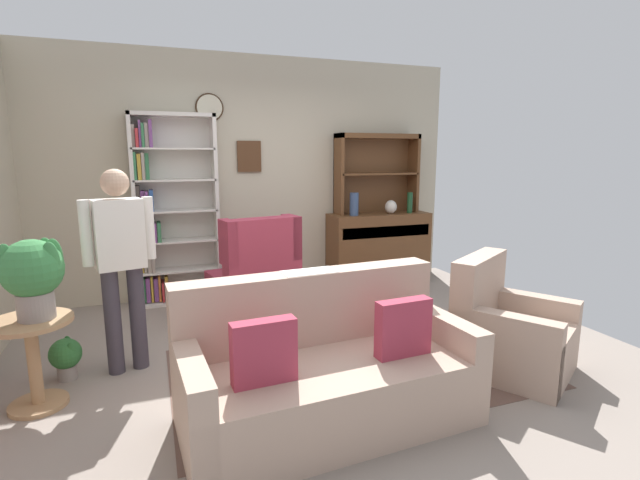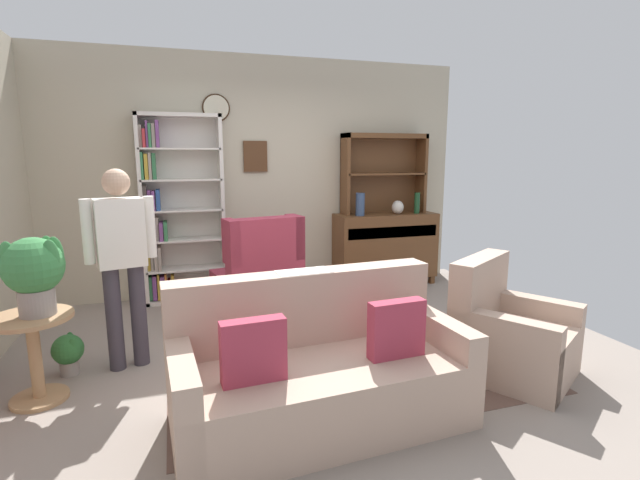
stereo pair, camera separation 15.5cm
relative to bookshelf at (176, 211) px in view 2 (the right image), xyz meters
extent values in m
cube|color=gray|center=(1.04, -1.94, -1.04)|extent=(5.40, 4.60, 0.02)
cube|color=#BCB299|center=(1.04, 0.19, 0.37)|extent=(5.00, 0.06, 2.80)
cylinder|color=beige|center=(0.50, 0.14, 1.15)|extent=(0.28, 0.03, 0.28)
torus|color=#382314|center=(0.50, 0.14, 1.15)|extent=(0.31, 0.02, 0.31)
cube|color=#4C2D19|center=(0.94, 0.14, 0.61)|extent=(0.28, 0.03, 0.36)
cube|color=brown|center=(1.24, -2.24, -1.03)|extent=(2.76, 1.69, 0.01)
cube|color=silver|center=(-0.35, -0.01, 0.02)|extent=(0.04, 0.30, 2.10)
cube|color=silver|center=(0.51, -0.01, 0.02)|extent=(0.04, 0.30, 2.10)
cube|color=silver|center=(0.08, -0.01, 1.05)|extent=(0.90, 0.30, 0.04)
cube|color=silver|center=(0.08, -0.01, -1.01)|extent=(0.90, 0.30, 0.04)
cube|color=silver|center=(0.08, 0.13, 0.02)|extent=(0.90, 0.01, 2.10)
cube|color=silver|center=(0.08, -0.01, -0.66)|extent=(0.86, 0.30, 0.02)
cube|color=#337247|center=(-0.31, -0.03, -0.85)|extent=(0.03, 0.13, 0.27)
cube|color=#723F7F|center=(-0.27, -0.03, -0.85)|extent=(0.04, 0.16, 0.28)
cube|color=gold|center=(-0.23, -0.03, -0.84)|extent=(0.02, 0.17, 0.29)
cube|color=#723F7F|center=(-0.19, -0.03, -0.85)|extent=(0.04, 0.15, 0.26)
cube|color=#CC7233|center=(-0.15, -0.03, -0.84)|extent=(0.02, 0.16, 0.29)
cube|color=#B22D33|center=(-0.11, -0.03, -0.88)|extent=(0.02, 0.24, 0.21)
cube|color=gold|center=(-0.07, -0.03, -0.85)|extent=(0.04, 0.12, 0.27)
cube|color=silver|center=(0.08, -0.01, -0.32)|extent=(0.86, 0.30, 0.02)
cube|color=gold|center=(-0.31, -0.03, -0.51)|extent=(0.03, 0.11, 0.28)
cube|color=gray|center=(-0.28, -0.03, -0.53)|extent=(0.03, 0.15, 0.24)
cube|color=gray|center=(-0.24, -0.03, -0.55)|extent=(0.04, 0.21, 0.19)
cube|color=gray|center=(-0.20, -0.03, -0.52)|extent=(0.03, 0.24, 0.26)
cube|color=silver|center=(0.08, -0.01, 0.02)|extent=(0.86, 0.30, 0.02)
cube|color=#B22D33|center=(-0.32, -0.03, -0.22)|extent=(0.02, 0.17, 0.19)
cube|color=#284C8C|center=(-0.29, -0.03, -0.20)|extent=(0.03, 0.23, 0.22)
cube|color=#723F7F|center=(-0.25, -0.03, -0.20)|extent=(0.03, 0.11, 0.22)
cube|color=gray|center=(-0.21, -0.03, -0.18)|extent=(0.04, 0.15, 0.26)
cube|color=#723F7F|center=(-0.16, -0.03, -0.21)|extent=(0.04, 0.23, 0.20)
cube|color=#337247|center=(-0.12, -0.03, -0.21)|extent=(0.04, 0.23, 0.21)
cube|color=silver|center=(0.08, -0.01, 0.35)|extent=(0.86, 0.30, 0.02)
cube|color=#3F3833|center=(-0.31, -0.03, 0.16)|extent=(0.04, 0.17, 0.28)
cube|color=#723F7F|center=(-0.27, -0.03, 0.14)|extent=(0.04, 0.14, 0.22)
cube|color=#723F7F|center=(-0.22, -0.03, 0.13)|extent=(0.03, 0.23, 0.21)
cube|color=#284C8C|center=(-0.18, -0.03, 0.14)|extent=(0.04, 0.20, 0.23)
cube|color=silver|center=(0.08, -0.01, 0.69)|extent=(0.86, 0.30, 0.02)
cube|color=#337247|center=(-0.31, -0.03, 0.51)|extent=(0.03, 0.21, 0.29)
cube|color=gold|center=(-0.27, -0.03, 0.50)|extent=(0.04, 0.18, 0.27)
cube|color=gray|center=(-0.24, -0.03, 0.50)|extent=(0.03, 0.21, 0.28)
cube|color=#337247|center=(-0.20, -0.03, 0.50)|extent=(0.04, 0.10, 0.28)
cube|color=gray|center=(-0.31, -0.03, 0.82)|extent=(0.03, 0.16, 0.24)
cube|color=#B22D33|center=(-0.28, -0.03, 0.80)|extent=(0.03, 0.23, 0.20)
cube|color=#723F7F|center=(-0.25, -0.03, 0.84)|extent=(0.02, 0.18, 0.28)
cube|color=#337247|center=(-0.22, -0.03, 0.82)|extent=(0.03, 0.19, 0.25)
cube|color=gray|center=(-0.18, -0.03, 0.83)|extent=(0.04, 0.16, 0.25)
cube|color=#723F7F|center=(-0.14, -0.03, 0.84)|extent=(0.03, 0.19, 0.29)
cube|color=brown|center=(2.56, -0.08, -0.52)|extent=(1.30, 0.45, 0.82)
cube|color=brown|center=(1.96, -0.26, -0.98)|extent=(0.06, 0.06, 0.10)
cube|color=brown|center=(3.16, -0.26, -0.98)|extent=(0.06, 0.06, 0.10)
cube|color=brown|center=(1.96, 0.09, -0.98)|extent=(0.06, 0.06, 0.10)
cube|color=brown|center=(3.16, 0.09, -0.98)|extent=(0.06, 0.06, 0.10)
cube|color=#492C18|center=(2.56, -0.30, -0.32)|extent=(1.20, 0.01, 0.14)
cube|color=brown|center=(2.03, 0.00, 0.39)|extent=(0.04, 0.26, 1.00)
cube|color=brown|center=(3.09, 0.00, 0.39)|extent=(0.04, 0.26, 1.00)
cube|color=brown|center=(2.56, 0.00, 0.86)|extent=(1.10, 0.26, 0.06)
cube|color=brown|center=(2.56, 0.00, 0.39)|extent=(1.06, 0.26, 0.02)
cube|color=brown|center=(2.56, 0.12, 0.39)|extent=(1.10, 0.01, 1.00)
cylinder|color=#33476B|center=(2.17, -0.17, 0.03)|extent=(0.11, 0.11, 0.28)
ellipsoid|color=beige|center=(2.69, -0.15, -0.03)|extent=(0.15, 0.15, 0.17)
cylinder|color=#194223|center=(2.95, -0.17, 0.02)|extent=(0.07, 0.07, 0.27)
cube|color=tan|center=(0.79, -2.88, -0.82)|extent=(1.85, 0.96, 0.42)
cube|color=tan|center=(0.77, -2.55, -0.37)|extent=(1.81, 0.31, 0.48)
cube|color=tan|center=(-0.04, -2.93, -0.73)|extent=(0.19, 0.86, 0.60)
cube|color=tan|center=(1.62, -2.83, -0.73)|extent=(0.19, 0.86, 0.60)
cube|color=#A33347|center=(0.35, -3.02, -0.43)|extent=(0.37, 0.12, 0.36)
cube|color=#A33347|center=(1.25, -2.97, -0.43)|extent=(0.37, 0.12, 0.36)
cube|color=white|center=(0.77, -2.55, -0.13)|extent=(0.37, 0.20, 0.00)
cube|color=tan|center=(2.39, -2.71, -0.83)|extent=(1.05, 1.06, 0.40)
cube|color=tan|center=(2.23, -2.45, -0.39)|extent=(0.73, 0.55, 0.48)
cube|color=tan|center=(2.13, -2.87, -0.76)|extent=(0.53, 0.74, 0.55)
cube|color=tan|center=(2.65, -2.55, -0.76)|extent=(0.53, 0.74, 0.55)
cube|color=#A33347|center=(0.77, -0.66, -0.82)|extent=(0.92, 0.93, 0.42)
cube|color=#A33347|center=(0.83, -0.95, -0.30)|extent=(0.80, 0.34, 0.63)
cube|color=#A33347|center=(1.16, -0.85, -0.21)|extent=(0.15, 0.29, 0.44)
cube|color=#A33347|center=(0.49, -0.98, -0.21)|extent=(0.15, 0.29, 0.44)
cylinder|color=#A87F56|center=(-0.97, -2.03, -0.44)|extent=(0.52, 0.52, 0.03)
cylinder|color=#A87F56|center=(-0.97, -2.03, -0.75)|extent=(0.08, 0.08, 0.58)
cylinder|color=#A87F56|center=(-0.97, -2.03, -1.02)|extent=(0.36, 0.36, 0.03)
cylinder|color=gray|center=(-0.92, -2.03, -0.34)|extent=(0.22, 0.22, 0.18)
sphere|color=#387F42|center=(-0.92, -2.03, -0.09)|extent=(0.38, 0.38, 0.38)
ellipsoid|color=#387F42|center=(-1.05, -2.07, -0.05)|extent=(0.11, 0.07, 0.27)
ellipsoid|color=#387F42|center=(-0.80, -2.08, -0.05)|extent=(0.11, 0.07, 0.27)
ellipsoid|color=#387F42|center=(-0.86, -1.91, -0.05)|extent=(0.11, 0.07, 0.27)
ellipsoid|color=#387F42|center=(-0.80, -1.97, -0.05)|extent=(0.11, 0.07, 0.27)
cylinder|color=gray|center=(-0.85, -1.67, -0.98)|extent=(0.13, 0.13, 0.11)
sphere|color=#2D6B33|center=(-0.85, -1.67, -0.83)|extent=(0.23, 0.23, 0.23)
ellipsoid|color=#2D6B33|center=(-0.80, -1.73, -0.81)|extent=(0.07, 0.04, 0.16)
ellipsoid|color=#2D6B33|center=(-0.84, -1.59, -0.81)|extent=(0.07, 0.04, 0.16)
cylinder|color=#38333D|center=(-0.51, -1.68, -0.62)|extent=(0.15, 0.15, 0.82)
cylinder|color=#38333D|center=(-0.33, -1.64, -0.62)|extent=(0.15, 0.15, 0.82)
cube|color=silver|center=(-0.42, -1.66, 0.05)|extent=(0.38, 0.28, 0.52)
sphere|color=tan|center=(-0.42, -1.66, 0.43)|extent=(0.24, 0.24, 0.20)
cylinder|color=silver|center=(-0.63, -1.71, 0.07)|extent=(0.10, 0.10, 0.48)
cylinder|color=silver|center=(-0.21, -1.60, 0.07)|extent=(0.10, 0.10, 0.48)
cube|color=brown|center=(0.77, -1.86, -0.63)|extent=(0.80, 0.50, 0.03)
cube|color=brown|center=(0.40, -2.08, -0.84)|extent=(0.05, 0.05, 0.39)
cube|color=brown|center=(1.14, -2.08, -0.84)|extent=(0.05, 0.05, 0.39)
cube|color=brown|center=(0.40, -1.64, -0.84)|extent=(0.05, 0.05, 0.39)
cube|color=brown|center=(1.14, -1.64, -0.84)|extent=(0.05, 0.05, 0.39)
cube|color=#337247|center=(0.73, -1.87, -0.61)|extent=(0.15, 0.13, 0.02)
cube|color=#CC7233|center=(0.73, -1.88, -0.58)|extent=(0.18, 0.12, 0.03)
cube|color=#B22D33|center=(0.73, -1.87, -0.56)|extent=(0.17, 0.16, 0.02)
cube|color=#284C8C|center=(0.71, -1.88, -0.54)|extent=(0.16, 0.14, 0.02)
camera|label=1|loc=(-0.18, -5.36, 0.63)|focal=26.02mm
camera|label=2|loc=(-0.03, -5.41, 0.63)|focal=26.02mm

